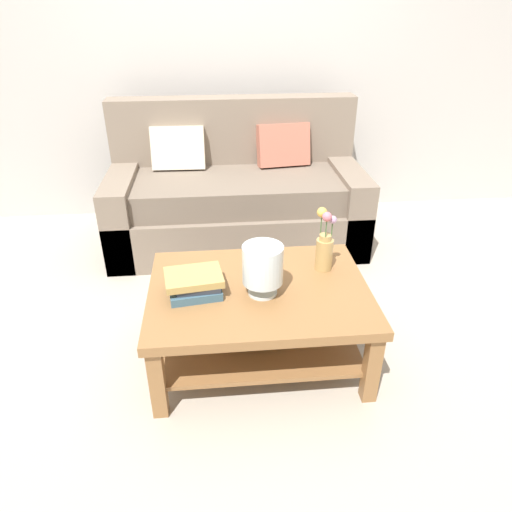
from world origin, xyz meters
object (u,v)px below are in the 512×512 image
(book_stack_main, at_px, (195,284))
(glass_hurricane_vase, at_px, (263,266))
(coffee_table, at_px, (259,307))
(couch, at_px, (236,196))
(flower_pitcher, at_px, (324,246))

(book_stack_main, distance_m, glass_hurricane_vase, 0.35)
(coffee_table, bearing_deg, book_stack_main, -176.71)
(glass_hurricane_vase, bearing_deg, coffee_table, 105.67)
(couch, bearing_deg, coffee_table, -88.75)
(book_stack_main, height_order, flower_pitcher, flower_pitcher)
(coffee_table, relative_size, book_stack_main, 3.67)
(flower_pitcher, bearing_deg, book_stack_main, -165.85)
(coffee_table, distance_m, book_stack_main, 0.37)
(couch, bearing_deg, book_stack_main, -101.25)
(couch, xyz_separation_m, flower_pitcher, (0.40, -1.27, 0.21))
(book_stack_main, bearing_deg, coffee_table, 3.29)
(book_stack_main, xyz_separation_m, glass_hurricane_vase, (0.33, -0.03, 0.10))
(couch, xyz_separation_m, glass_hurricane_vase, (0.05, -1.47, 0.23))
(couch, height_order, book_stack_main, couch)
(book_stack_main, height_order, glass_hurricane_vase, glass_hurricane_vase)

